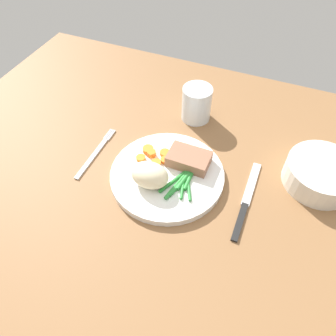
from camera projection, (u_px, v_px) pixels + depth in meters
dining_table at (172, 182)px, 70.68cm from camera, size 120.00×90.00×2.00cm
dinner_plate at (168, 173)px, 69.91cm from camera, size 24.37×24.37×1.60cm
meat_portion at (189, 159)px, 69.77cm from camera, size 9.03×5.90×2.67cm
mashed_potatoes at (150, 175)px, 65.24cm from camera, size 7.91×5.78×5.18cm
carrot_slices at (154, 155)px, 71.57cm from camera, size 7.14×5.73×1.26cm
green_beans at (182, 183)px, 66.80cm from camera, size 7.09×9.70×0.89cm
fork at (96, 153)px, 74.61cm from camera, size 1.44×16.60×0.40cm
knife at (246, 201)px, 65.95cm from camera, size 1.70×20.50×0.64cm
water_glass at (196, 106)px, 80.12cm from camera, size 7.24×7.24×8.75cm
salad_bowl at (321, 173)px, 67.23cm from camera, size 14.88×14.88×5.21cm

